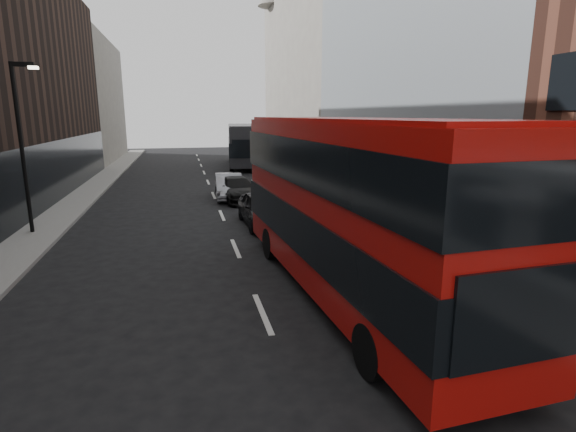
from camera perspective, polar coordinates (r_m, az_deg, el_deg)
sidewalk_right at (r=29.72m, az=5.29°, el=3.00°), size 3.00×80.00×0.15m
sidewalk_left at (r=28.87m, az=-25.33°, el=1.53°), size 2.00×80.00×0.15m
building_modern_block at (r=27.66m, az=17.08°, el=22.26°), size 5.03×22.00×20.00m
building_victorian at (r=48.81m, az=2.67°, el=18.12°), size 6.50×24.00×21.00m
building_left_mid at (r=34.21m, az=-30.65°, el=14.25°), size 5.00×24.00×14.00m
building_left_far at (r=55.62m, az=-23.90°, el=13.16°), size 5.00×20.00×13.00m
street_lamp at (r=21.74m, az=-30.66°, el=8.62°), size 1.06×0.22×7.00m
red_bus at (r=12.45m, az=7.83°, el=1.94°), size 3.66×12.53×5.00m
grey_bus at (r=45.70m, az=-5.68°, el=9.08°), size 4.21×12.91×4.10m
car_a at (r=21.01m, az=-3.23°, el=0.94°), size 2.05×4.70×1.58m
car_b at (r=28.09m, az=-7.52°, el=3.78°), size 1.80×4.65×1.51m
car_c at (r=27.30m, az=-6.52°, el=3.46°), size 2.58×5.11×1.42m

